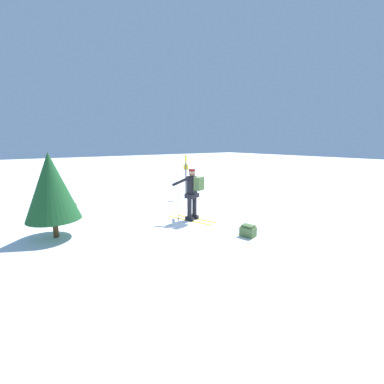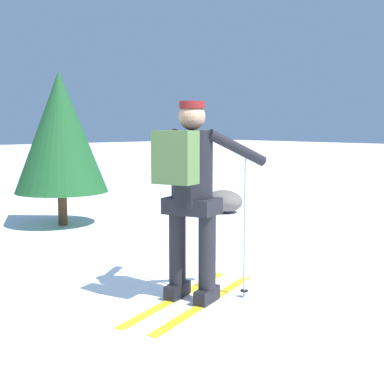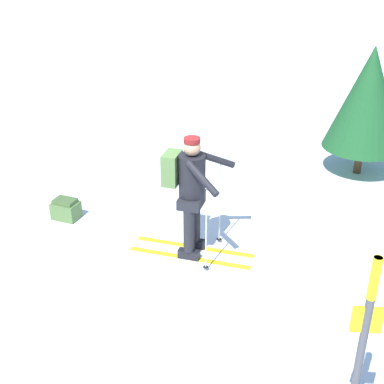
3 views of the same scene
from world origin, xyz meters
TOP-DOWN VIEW (x-y plane):
  - ground_plane at (0.00, 0.00)m, footprint 80.00×80.00m
  - skier at (0.37, 0.08)m, footprint 1.11×1.77m
  - dropped_backpack at (0.02, 2.25)m, footprint 0.39×0.46m
  - trail_marker at (-1.39, -2.89)m, footprint 0.14×0.22m
  - pine_tree at (4.40, -0.83)m, footprint 1.41×1.41m

SIDE VIEW (x-z plane):
  - ground_plane at x=0.00m, z-range 0.00..0.00m
  - dropped_backpack at x=0.02m, z-range -0.01..0.32m
  - skier at x=0.37m, z-range 0.15..1.88m
  - trail_marker at x=-1.39m, z-range 0.19..2.22m
  - pine_tree at x=4.40m, z-range 0.26..2.61m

